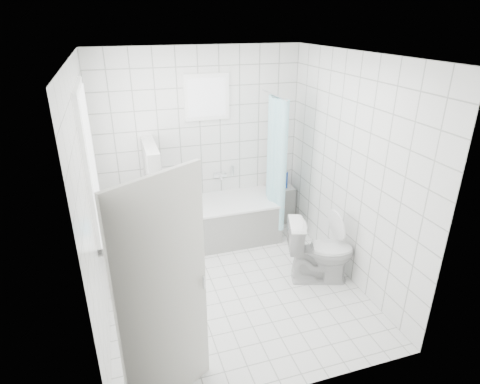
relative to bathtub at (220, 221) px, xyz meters
name	(u,v)px	position (x,y,z in m)	size (l,w,h in m)	color
ground	(233,287)	(-0.15, -1.12, -0.29)	(3.00, 3.00, 0.00)	white
ceiling	(231,55)	(-0.15, -1.12, 2.31)	(3.00, 3.00, 0.00)	white
wall_back	(201,145)	(-0.15, 0.38, 1.01)	(2.80, 0.02, 2.60)	white
wall_front	(292,262)	(-0.15, -2.62, 1.01)	(2.80, 0.02, 2.60)	white
wall_left	(91,203)	(-1.55, -1.12, 1.01)	(0.02, 3.00, 2.60)	white
wall_right	(349,171)	(1.25, -1.12, 1.01)	(0.02, 3.00, 2.60)	white
window_left	(92,162)	(-1.50, -0.82, 1.31)	(0.01, 0.90, 1.40)	white
window_back	(207,97)	(-0.05, 0.33, 1.66)	(0.50, 0.01, 0.50)	white
window_sill	(107,227)	(-1.46, -0.82, 0.57)	(0.18, 1.02, 0.08)	white
door	(165,301)	(-1.06, -2.40, 0.71)	(0.04, 0.80, 2.00)	silver
bathtub	(220,221)	(0.00, 0.00, 0.00)	(1.61, 0.77, 0.58)	white
partition_wall	(155,201)	(-0.87, -0.05, 0.46)	(0.15, 0.85, 1.50)	white
tiled_ledge	(280,205)	(1.03, 0.25, -0.02)	(0.40, 0.24, 0.55)	white
toilet	(320,251)	(0.88, -1.28, 0.10)	(0.44, 0.77, 0.78)	white
curtain_rod	(274,95)	(0.75, -0.02, 1.71)	(0.02, 0.02, 0.80)	silver
shower_curtain	(275,165)	(0.75, -0.16, 0.81)	(0.14, 0.48, 1.78)	#41B2BF
tub_faucet	(220,175)	(0.10, 0.33, 0.56)	(0.18, 0.06, 0.06)	silver
sill_bottles	(106,212)	(-1.45, -0.79, 0.73)	(0.17, 0.44, 0.31)	silver
ledge_bottles	(281,182)	(1.01, 0.23, 0.37)	(0.21, 0.14, 0.25)	#1A8C17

